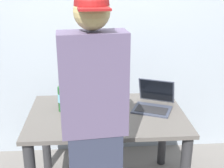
# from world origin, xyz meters

# --- Properties ---
(desk) EXTENTS (1.26, 0.83, 0.75)m
(desk) POSITION_xyz_m (0.00, 0.00, 0.60)
(desk) COLOR #56514C
(desk) RESTS_ON ground
(laptop) EXTENTS (0.41, 0.42, 0.23)m
(laptop) POSITION_xyz_m (0.40, 0.08, 0.80)
(laptop) COLOR #383D4C
(laptop) RESTS_ON desk
(beer_bottle_green) EXTENTS (0.07, 0.07, 0.31)m
(beer_bottle_green) POSITION_xyz_m (-0.36, 0.07, 0.87)
(beer_bottle_green) COLOR #1E5123
(beer_bottle_green) RESTS_ON desk
(beer_bottle_brown) EXTENTS (0.08, 0.08, 0.32)m
(beer_bottle_brown) POSITION_xyz_m (-0.29, 0.21, 0.87)
(beer_bottle_brown) COLOR #472B14
(beer_bottle_brown) RESTS_ON desk
(beer_bottle_dark) EXTENTS (0.07, 0.07, 0.33)m
(beer_bottle_dark) POSITION_xyz_m (-0.29, 0.12, 0.87)
(beer_bottle_dark) COLOR brown
(beer_bottle_dark) RESTS_ON desk
(person_figure) EXTENTS (0.41, 0.29, 1.75)m
(person_figure) POSITION_xyz_m (-0.10, -0.57, 0.91)
(person_figure) COLOR #2D3347
(person_figure) RESTS_ON ground
(back_wall) EXTENTS (6.00, 0.10, 2.60)m
(back_wall) POSITION_xyz_m (0.00, 0.74, 1.30)
(back_wall) COLOR #99A3AD
(back_wall) RESTS_ON ground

